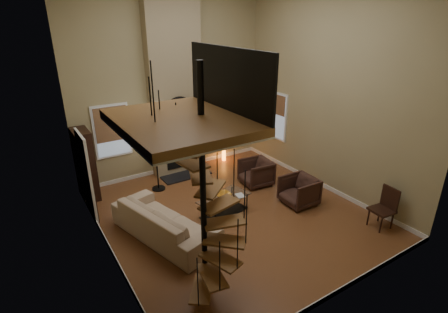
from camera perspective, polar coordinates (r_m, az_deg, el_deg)
ground at (r=8.76m, az=1.42°, el=-9.38°), size 6.00×6.50×0.01m
back_wall at (r=10.47m, az=-8.58°, el=11.94°), size 6.00×0.02×5.50m
front_wall at (r=5.42m, az=21.17°, el=0.77°), size 6.00×0.02×5.50m
left_wall at (r=6.55m, az=-20.80°, el=4.43°), size 0.02×6.50×5.50m
right_wall at (r=9.64m, az=16.84°, el=10.35°), size 0.02×6.50×5.50m
baseboard_back at (r=11.25m, az=-7.78°, el=-1.65°), size 6.00×0.02×0.12m
baseboard_front at (r=6.83m, az=17.77°, el=-20.66°), size 6.00×0.02×0.12m
baseboard_left at (r=7.76m, az=-17.94°, el=-14.78°), size 0.02×6.50×0.12m
baseboard_right at (r=10.49m, az=15.17°, el=-4.13°), size 0.02×6.50×0.12m
chimney_breast at (r=10.30m, az=-8.13°, el=11.79°), size 1.60×0.38×5.50m
hearth at (r=10.72m, az=-6.24°, el=-3.09°), size 1.50×0.60×0.04m
firebox at (r=10.74m, az=-7.05°, el=0.03°), size 0.95×0.02×0.72m
mantel at (r=10.46m, az=-7.01°, el=2.93°), size 1.70×0.18×0.06m
mirror_frame at (r=10.28m, az=-7.37°, el=7.23°), size 0.94×0.10×0.94m
mirror_disc at (r=10.29m, az=-7.40°, el=7.24°), size 0.80×0.01×0.80m
vase_left at (r=10.24m, az=-9.92°, el=3.24°), size 0.24×0.24×0.25m
vase_right at (r=10.71m, az=-4.25°, el=4.26°), size 0.20×0.20×0.21m
window_back at (r=10.11m, az=-18.00°, el=4.11°), size 1.02×0.06×1.52m
window_right at (r=11.25m, az=8.50°, el=6.80°), size 0.06×1.02×1.52m
entry_door at (r=8.81m, az=-21.64°, el=-3.11°), size 0.10×1.05×2.16m
loft at (r=5.05m, az=-6.26°, el=6.48°), size 1.70×2.20×1.09m
spiral_stair at (r=5.73m, az=-3.32°, el=-7.18°), size 1.47×1.47×4.06m
hutch at (r=9.80m, az=-21.89°, el=-1.22°), size 0.40×0.84×1.89m
sofa at (r=7.85m, az=-9.93°, el=-10.46°), size 1.70×2.82×0.77m
armchair_near at (r=10.11m, az=5.67°, el=-2.59°), size 0.92×0.90×0.76m
armchair_far at (r=9.28m, az=12.61°, el=-5.49°), size 0.87×0.85×0.76m
coffee_table at (r=8.61m, az=0.03°, el=-7.75°), size 1.42×0.94×0.48m
bowl at (r=8.54m, az=-0.15°, el=-6.36°), size 0.37×0.37×0.09m
book at (r=8.58m, az=2.56°, el=-6.50°), size 0.23×0.29×0.03m
floor_lamp at (r=9.50m, az=-11.31°, el=2.32°), size 0.42×0.42×1.73m
accent_lamp at (r=11.65m, az=-0.03°, el=0.45°), size 0.13×0.13×0.45m
side_chair at (r=8.83m, az=25.02°, el=-7.44°), size 0.52×0.52×1.00m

